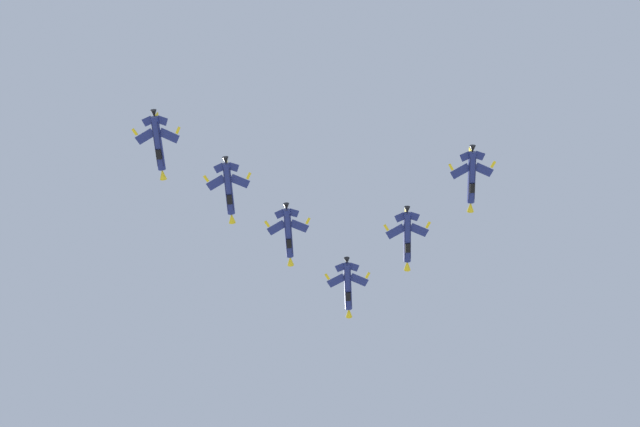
# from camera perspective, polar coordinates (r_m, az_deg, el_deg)

# --- Properties ---
(fighter_jet_lead) EXTENTS (10.66, 15.92, 4.35)m
(fighter_jet_lead) POSITION_cam_1_polar(r_m,az_deg,el_deg) (177.94, 2.12, -5.60)
(fighter_jet_lead) COLOR navy
(fighter_jet_left_wing) EXTENTS (10.65, 15.92, 4.37)m
(fighter_jet_left_wing) POSITION_cam_1_polar(r_m,az_deg,el_deg) (175.10, -2.40, -1.59)
(fighter_jet_left_wing) COLOR navy
(fighter_jet_right_wing) EXTENTS (10.66, 15.92, 4.36)m
(fighter_jet_right_wing) POSITION_cam_1_polar(r_m,az_deg,el_deg) (171.45, 6.60, -1.89)
(fighter_jet_right_wing) COLOR navy
(fighter_jet_left_outer) EXTENTS (10.66, 15.92, 4.37)m
(fighter_jet_left_outer) POSITION_cam_1_polar(r_m,az_deg,el_deg) (169.57, -6.90, 1.77)
(fighter_jet_left_outer) COLOR navy
(fighter_jet_right_outer) EXTENTS (10.66, 15.92, 4.36)m
(fighter_jet_right_outer) POSITION_cam_1_polar(r_m,az_deg,el_deg) (172.17, 11.37, 2.60)
(fighter_jet_right_outer) COLOR navy
(fighter_jet_trail_slot) EXTENTS (10.66, 15.92, 4.36)m
(fighter_jet_trail_slot) POSITION_cam_1_polar(r_m,az_deg,el_deg) (167.88, -12.10, 5.10)
(fighter_jet_trail_slot) COLOR navy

